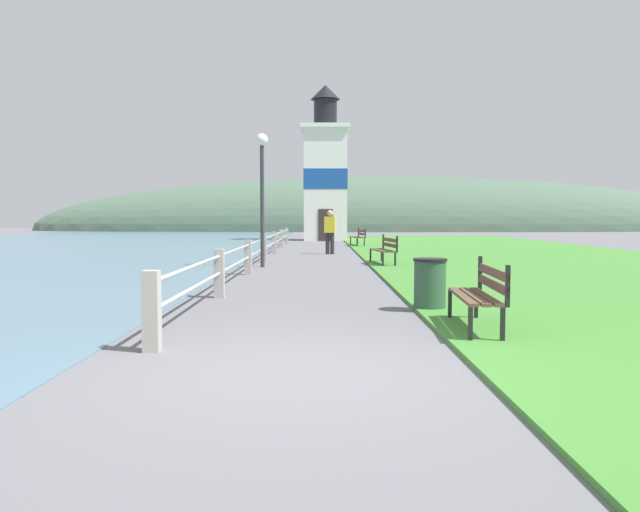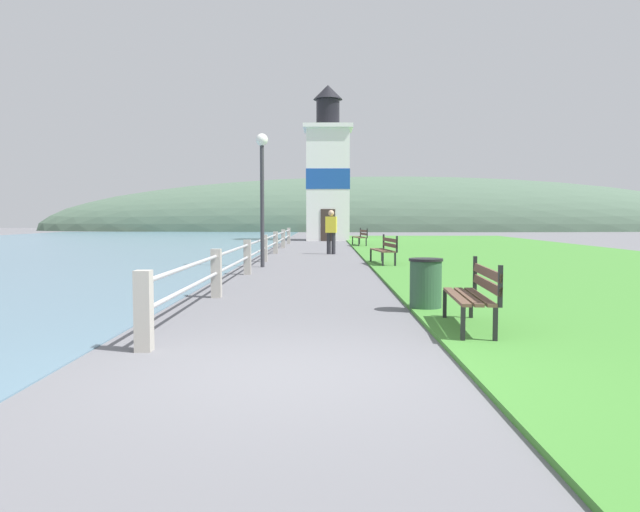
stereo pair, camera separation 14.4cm
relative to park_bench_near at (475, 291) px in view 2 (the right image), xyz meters
name	(u,v)px [view 2 (the right image)]	position (x,y,z in m)	size (l,w,h in m)	color
ground_plane	(285,374)	(-2.31, -2.15, -0.54)	(160.00, 160.00, 0.00)	slate
grass_verge	(525,257)	(5.42, 14.82, -0.51)	(12.00, 50.93, 0.06)	#428433
seawall_railing	(265,246)	(-3.95, 12.78, -0.01)	(0.18, 28.04, 0.91)	#A8A399
park_bench_near	(475,291)	(0.00, 0.00, 0.00)	(0.58, 1.74, 0.94)	brown
park_bench_midway	(385,248)	(-0.06, 11.24, 0.00)	(0.69, 2.00, 0.94)	brown
park_bench_far	(361,236)	(-0.08, 23.91, 0.00)	(0.70, 2.03, 0.94)	brown
lighthouse	(328,175)	(-1.74, 32.29, 3.67)	(3.11, 3.11, 9.91)	white
person_strolling	(331,230)	(-1.68, 17.12, 0.43)	(0.47, 0.31, 1.78)	#28282D
trash_bin	(426,285)	(-0.34, 1.84, -0.11)	(0.54, 0.54, 0.84)	#2D5138
lamp_post	(262,175)	(-3.80, 10.56, 2.20)	(0.36, 0.36, 3.96)	#333338
distant_hillside	(393,231)	(5.69, 61.80, -0.54)	(80.00, 16.00, 12.00)	#4C6651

